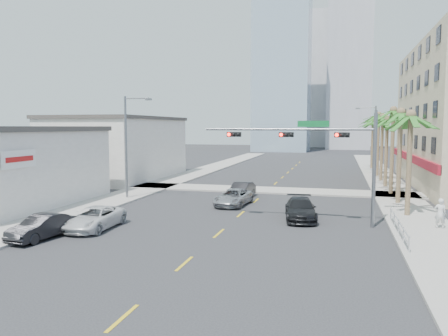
# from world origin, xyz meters

# --- Properties ---
(ground) EXTENTS (260.00, 260.00, 0.00)m
(ground) POSITION_xyz_m (0.00, 0.00, 0.00)
(ground) COLOR #262628
(ground) RESTS_ON ground
(sidewalk_right) EXTENTS (4.00, 120.00, 0.15)m
(sidewalk_right) POSITION_xyz_m (12.00, 20.00, 0.07)
(sidewalk_right) COLOR gray
(sidewalk_right) RESTS_ON ground
(sidewalk_left) EXTENTS (4.00, 120.00, 0.15)m
(sidewalk_left) POSITION_xyz_m (-12.00, 20.00, 0.07)
(sidewalk_left) COLOR gray
(sidewalk_left) RESTS_ON ground
(sidewalk_cross) EXTENTS (80.00, 4.00, 0.15)m
(sidewalk_cross) POSITION_xyz_m (0.00, 22.00, 0.07)
(sidewalk_cross) COLOR gray
(sidewalk_cross) RESTS_ON ground
(building_left_near) EXTENTS (10.00, 16.00, 6.00)m
(building_left_near) POSITION_xyz_m (-19.00, 8.00, 3.00)
(building_left_near) COLOR beige
(building_left_near) RESTS_ON ground
(building_left_far) EXTENTS (11.00, 18.00, 7.20)m
(building_left_far) POSITION_xyz_m (-19.50, 28.00, 3.60)
(building_left_far) COLOR beige
(building_left_far) RESTS_ON ground
(tower_far_left) EXTENTS (14.00, 14.00, 48.00)m
(tower_far_left) POSITION_xyz_m (-8.00, 95.00, 24.00)
(tower_far_left) COLOR #99B2C6
(tower_far_left) RESTS_ON ground
(tower_far_right) EXTENTS (12.00, 12.00, 60.00)m
(tower_far_right) POSITION_xyz_m (9.00, 110.00, 30.00)
(tower_far_right) COLOR #ADADB2
(tower_far_right) RESTS_ON ground
(tower_far_center) EXTENTS (16.00, 16.00, 42.00)m
(tower_far_center) POSITION_xyz_m (-3.00, 125.00, 21.00)
(tower_far_center) COLOR #ADADB2
(tower_far_center) RESTS_ON ground
(traffic_signal_mast) EXTENTS (11.12, 0.54, 7.20)m
(traffic_signal_mast) POSITION_xyz_m (5.78, 7.95, 5.06)
(traffic_signal_mast) COLOR slate
(traffic_signal_mast) RESTS_ON ground
(palm_tree_0) EXTENTS (4.80, 4.80, 7.80)m
(palm_tree_0) POSITION_xyz_m (11.60, 12.00, 7.08)
(palm_tree_0) COLOR brown
(palm_tree_0) RESTS_ON ground
(palm_tree_1) EXTENTS (4.80, 4.80, 8.16)m
(palm_tree_1) POSITION_xyz_m (11.60, 17.20, 7.43)
(palm_tree_1) COLOR brown
(palm_tree_1) RESTS_ON ground
(palm_tree_2) EXTENTS (4.80, 4.80, 8.52)m
(palm_tree_2) POSITION_xyz_m (11.60, 22.40, 7.78)
(palm_tree_2) COLOR brown
(palm_tree_2) RESTS_ON ground
(palm_tree_3) EXTENTS (4.80, 4.80, 7.80)m
(palm_tree_3) POSITION_xyz_m (11.60, 27.60, 7.08)
(palm_tree_3) COLOR brown
(palm_tree_3) RESTS_ON ground
(palm_tree_4) EXTENTS (4.80, 4.80, 8.16)m
(palm_tree_4) POSITION_xyz_m (11.60, 32.80, 7.43)
(palm_tree_4) COLOR brown
(palm_tree_4) RESTS_ON ground
(palm_tree_5) EXTENTS (4.80, 4.80, 8.52)m
(palm_tree_5) POSITION_xyz_m (11.60, 38.00, 7.78)
(palm_tree_5) COLOR brown
(palm_tree_5) RESTS_ON ground
(palm_tree_6) EXTENTS (4.80, 4.80, 7.80)m
(palm_tree_6) POSITION_xyz_m (11.60, 43.20, 7.08)
(palm_tree_6) COLOR brown
(palm_tree_6) RESTS_ON ground
(palm_tree_7) EXTENTS (4.80, 4.80, 8.16)m
(palm_tree_7) POSITION_xyz_m (11.60, 48.40, 7.43)
(palm_tree_7) COLOR brown
(palm_tree_7) RESTS_ON ground
(streetlight_left) EXTENTS (2.55, 0.25, 9.00)m
(streetlight_left) POSITION_xyz_m (-11.00, 14.00, 5.06)
(streetlight_left) COLOR slate
(streetlight_left) RESTS_ON ground
(streetlight_right) EXTENTS (2.55, 0.25, 9.00)m
(streetlight_right) POSITION_xyz_m (11.00, 38.00, 5.06)
(streetlight_right) COLOR slate
(streetlight_right) RESTS_ON ground
(guardrail) EXTENTS (0.08, 8.08, 1.00)m
(guardrail) POSITION_xyz_m (10.30, 6.00, 0.67)
(guardrail) COLOR silver
(guardrail) RESTS_ON ground
(car_parked_mid) EXTENTS (2.01, 4.34, 1.38)m
(car_parked_mid) POSITION_xyz_m (-9.40, 0.22, 0.69)
(car_parked_mid) COLOR black
(car_parked_mid) RESTS_ON ground
(car_parked_far) EXTENTS (2.40, 5.01, 1.38)m
(car_parked_far) POSITION_xyz_m (-7.80, 3.10, 0.69)
(car_parked_far) COLOR silver
(car_parked_far) RESTS_ON ground
(car_lane_left) EXTENTS (1.91, 4.43, 1.42)m
(car_lane_left) POSITION_xyz_m (-1.50, 16.94, 0.71)
(car_lane_left) COLOR black
(car_lane_left) RESTS_ON ground
(car_lane_center) EXTENTS (2.66, 4.96, 1.32)m
(car_lane_center) POSITION_xyz_m (-1.35, 13.28, 0.66)
(car_lane_center) COLOR #A8A8AD
(car_lane_center) RESTS_ON ground
(car_lane_right) EXTENTS (2.71, 5.25, 1.46)m
(car_lane_right) POSITION_xyz_m (4.37, 9.24, 0.73)
(car_lane_right) COLOR black
(car_lane_right) RESTS_ON ground
(pedestrian) EXTENTS (0.70, 0.49, 1.86)m
(pedestrian) POSITION_xyz_m (12.94, 8.19, 1.08)
(pedestrian) COLOR silver
(pedestrian) RESTS_ON sidewalk_right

